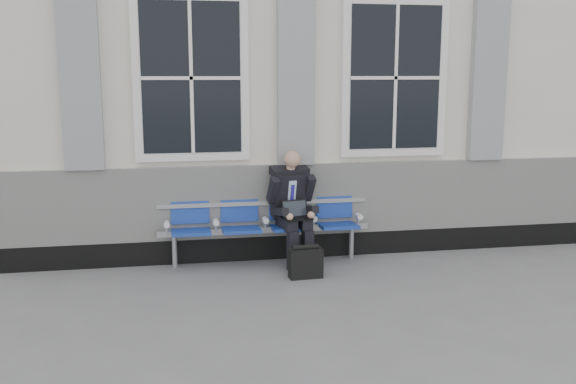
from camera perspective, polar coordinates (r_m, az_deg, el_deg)
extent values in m
plane|color=slate|center=(7.09, 10.19, -8.63)|extent=(70.00, 70.00, 0.00)
cube|color=silver|center=(10.05, 3.51, 9.32)|extent=(14.00, 4.00, 4.20)
cube|color=black|center=(8.38, 6.70, -4.47)|extent=(14.00, 0.10, 0.30)
cube|color=silver|center=(8.23, 6.81, -0.45)|extent=(14.00, 0.08, 0.90)
cube|color=gray|center=(7.76, -18.06, 10.70)|extent=(0.45, 0.14, 2.40)
cube|color=gray|center=(7.85, 0.70, 11.20)|extent=(0.45, 0.14, 2.40)
cube|color=gray|center=(8.68, 17.42, 10.67)|extent=(0.45, 0.14, 2.40)
cube|color=white|center=(7.72, -8.61, 9.99)|extent=(1.35, 0.10, 1.95)
cube|color=black|center=(7.67, -8.60, 9.98)|extent=(1.15, 0.02, 1.75)
cube|color=white|center=(8.20, 9.41, 9.99)|extent=(1.35, 0.10, 1.95)
cube|color=black|center=(8.15, 9.53, 9.98)|extent=(1.15, 0.02, 1.75)
cube|color=#9EA0A3|center=(7.87, -2.06, -3.36)|extent=(2.60, 0.07, 0.07)
cube|color=#9EA0A3|center=(7.92, -2.20, -0.98)|extent=(2.60, 0.05, 0.05)
cylinder|color=#9EA0A3|center=(7.85, -10.05, -5.25)|extent=(0.06, 0.06, 0.39)
cylinder|color=#9EA0A3|center=(8.15, 5.65, -4.55)|extent=(0.06, 0.06, 0.39)
cube|color=#133399|center=(7.71, -8.62, -3.54)|extent=(0.46, 0.42, 0.07)
cube|color=#133399|center=(7.85, -8.72, -1.33)|extent=(0.46, 0.10, 0.40)
cube|color=#133399|center=(7.75, -4.17, -3.37)|extent=(0.46, 0.42, 0.07)
cube|color=#133399|center=(7.89, -4.36, -1.18)|extent=(0.46, 0.10, 0.40)
cube|color=#133399|center=(7.83, 0.20, -3.19)|extent=(0.46, 0.42, 0.07)
cube|color=#133399|center=(7.98, -0.07, -1.03)|extent=(0.46, 0.10, 0.40)
cube|color=#133399|center=(7.96, 4.46, -3.00)|extent=(0.46, 0.42, 0.07)
cube|color=#133399|center=(8.10, 4.10, -0.87)|extent=(0.46, 0.10, 0.40)
cylinder|color=white|center=(7.71, -10.73, -2.83)|extent=(0.07, 0.12, 0.07)
cylinder|color=white|center=(7.73, -6.42, -2.69)|extent=(0.07, 0.12, 0.07)
cylinder|color=white|center=(7.79, -2.01, -2.52)|extent=(0.07, 0.12, 0.07)
cylinder|color=white|center=(7.90, 2.30, -2.34)|extent=(0.07, 0.12, 0.07)
cylinder|color=white|center=(8.04, 6.34, -2.16)|extent=(0.07, 0.12, 0.07)
cube|color=black|center=(7.59, 0.58, -6.83)|extent=(0.15, 0.26, 0.09)
cube|color=black|center=(7.66, 1.92, -6.68)|extent=(0.15, 0.26, 0.09)
cube|color=black|center=(7.58, 0.43, -5.26)|extent=(0.13, 0.14, 0.47)
cube|color=black|center=(7.65, 1.77, -5.12)|extent=(0.13, 0.14, 0.47)
cube|color=black|center=(7.70, -0.12, -2.77)|extent=(0.21, 0.45, 0.13)
cube|color=black|center=(7.77, 1.20, -2.66)|extent=(0.21, 0.45, 0.13)
cube|color=black|center=(7.84, 0.05, -0.18)|extent=(0.45, 0.39, 0.60)
cube|color=#C2E2FF|center=(7.73, 0.34, -0.19)|extent=(0.11, 0.11, 0.34)
cube|color=#28219B|center=(7.73, 0.37, -0.34)|extent=(0.06, 0.08, 0.28)
cube|color=black|center=(7.77, 0.12, 1.86)|extent=(0.49, 0.30, 0.14)
cylinder|color=tan|center=(7.71, 0.25, 2.30)|extent=(0.10, 0.10, 0.10)
sphere|color=tan|center=(7.65, 0.40, 2.95)|extent=(0.20, 0.20, 0.20)
cube|color=black|center=(7.66, -1.31, 0.15)|extent=(0.14, 0.28, 0.35)
cube|color=black|center=(7.82, 1.86, 0.36)|extent=(0.14, 0.28, 0.35)
cube|color=black|center=(7.56, -0.60, -1.76)|extent=(0.14, 0.31, 0.13)
cube|color=black|center=(7.70, 2.07, -1.55)|extent=(0.14, 0.31, 0.13)
sphere|color=tan|center=(7.47, 0.16, -2.21)|extent=(0.09, 0.09, 0.09)
sphere|color=tan|center=(7.56, 2.05, -2.06)|extent=(0.09, 0.09, 0.09)
cube|color=black|center=(7.59, 0.90, -2.37)|extent=(0.35, 0.27, 0.02)
cube|color=black|center=(7.67, 0.61, -1.47)|extent=(0.32, 0.14, 0.20)
cube|color=black|center=(7.67, 0.62, -1.48)|extent=(0.29, 0.11, 0.17)
cube|color=black|center=(7.36, 1.58, -6.36)|extent=(0.39, 0.18, 0.34)
cylinder|color=black|center=(7.31, 1.59, -4.93)|extent=(0.30, 0.08, 0.06)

